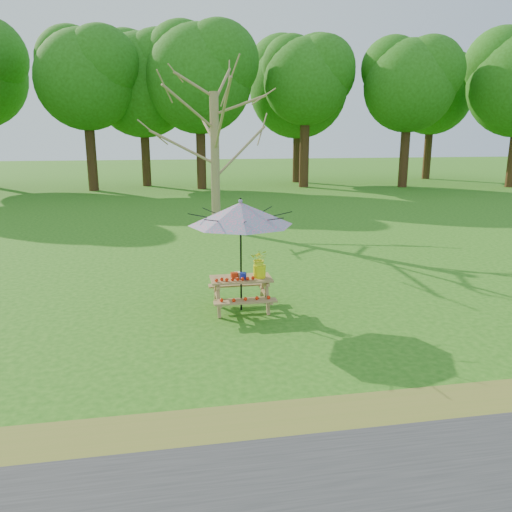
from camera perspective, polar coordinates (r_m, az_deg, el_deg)
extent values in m
plane|color=#246212|center=(8.80, -17.83, -9.90)|extent=(120.00, 120.00, 0.00)
cube|color=olive|center=(6.37, -21.19, -19.96)|extent=(120.00, 1.20, 0.01)
cylinder|color=olive|center=(18.06, -4.69, 10.58)|extent=(0.39, 0.39, 4.83)
cube|color=#AA8A4C|center=(9.86, -1.72, -2.61)|extent=(1.20, 0.62, 0.04)
cube|color=#AA8A4C|center=(9.43, -1.21, -5.24)|extent=(1.20, 0.22, 0.04)
cube|color=#AA8A4C|center=(10.46, -2.15, -3.29)|extent=(1.20, 0.22, 0.04)
cylinder|color=black|center=(9.73, -1.74, 0.07)|extent=(0.04, 0.04, 2.25)
cone|color=teal|center=(9.57, -1.77, 4.87)|extent=(2.13, 2.13, 0.43)
sphere|color=teal|center=(9.54, -1.79, 6.29)|extent=(0.08, 0.08, 0.08)
cube|color=red|center=(9.87, -2.49, -2.18)|extent=(0.14, 0.12, 0.10)
cylinder|color=#1422A6|center=(9.75, -1.48, -2.29)|extent=(0.13, 0.13, 0.13)
cube|color=white|center=(10.01, -2.10, -2.04)|extent=(0.13, 0.13, 0.07)
cylinder|color=#E9EB0C|center=(9.85, 0.40, -1.75)|extent=(0.25, 0.25, 0.25)
imported|color=yellow|center=(9.78, 0.40, -0.34)|extent=(0.39, 0.35, 0.37)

